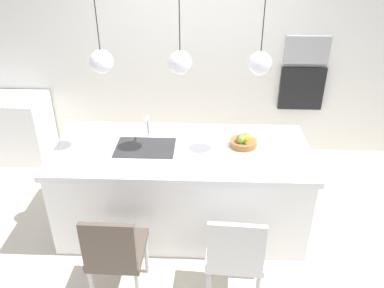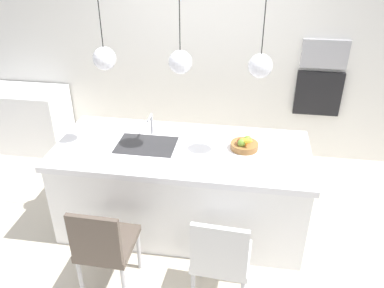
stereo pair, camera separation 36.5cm
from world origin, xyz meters
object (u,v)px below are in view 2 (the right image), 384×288
at_px(chair_near, 104,244).
at_px(microwave, 325,54).
at_px(oven, 318,93).
at_px(chair_middle, 221,257).
at_px(fruit_bowl, 244,144).

bearing_deg(chair_near, microwave, 52.95).
xyz_separation_m(oven, chair_middle, (-0.97, -2.52, -0.40)).
distance_m(microwave, chair_near, 3.29).
distance_m(oven, chair_near, 3.19).
xyz_separation_m(fruit_bowl, chair_middle, (-0.11, -1.01, -0.44)).
xyz_separation_m(fruit_bowl, chair_near, (-1.05, -1.01, -0.45)).
distance_m(fruit_bowl, chair_middle, 1.11).
relative_size(microwave, oven, 0.96).
bearing_deg(microwave, chair_middle, -111.07).
xyz_separation_m(microwave, chair_middle, (-0.97, -2.52, -0.90)).
height_order(oven, chair_middle, oven).
bearing_deg(fruit_bowl, chair_middle, -96.32).
bearing_deg(chair_middle, oven, 68.93).
height_order(microwave, chair_near, microwave).
bearing_deg(chair_middle, chair_near, -179.78).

